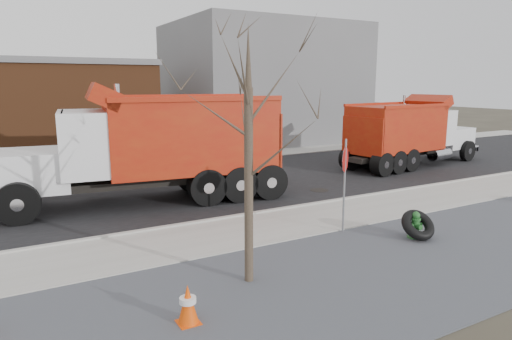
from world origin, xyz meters
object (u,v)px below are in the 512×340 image
fire_hydrant (415,226)px  stop_sign (345,169)px  dump_truck_red_a (410,131)px  dump_truck_red_b (154,143)px  truck_tire (418,225)px

fire_hydrant → stop_sign: (-1.37, 1.31, 1.45)m
stop_sign → dump_truck_red_a: dump_truck_red_a is taller
stop_sign → fire_hydrant: bearing=-59.3°
fire_hydrant → dump_truck_red_a: size_ratio=0.09×
fire_hydrant → stop_sign: 2.38m
stop_sign → dump_truck_red_b: size_ratio=0.27×
dump_truck_red_a → dump_truck_red_b: 13.04m
fire_hydrant → dump_truck_red_a: bearing=49.2°
stop_sign → dump_truck_red_b: bearing=105.7°
fire_hydrant → dump_truck_red_b: (-4.87, 7.09, 1.70)m
truck_tire → stop_sign: 2.39m
truck_tire → dump_truck_red_b: bearing=124.0°
truck_tire → stop_sign: stop_sign is taller
truck_tire → fire_hydrant: bearing=80.1°
stop_sign → dump_truck_red_a: bearing=18.6°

